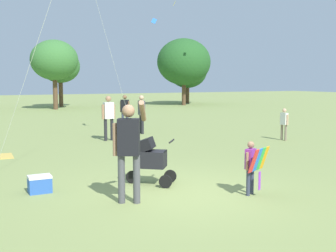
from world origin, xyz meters
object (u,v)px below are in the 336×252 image
(person_kid_running, at_px, (109,114))
(person_back_turned, at_px, (142,111))
(stroller, at_px, (150,157))
(person_sitting_far, at_px, (125,109))
(cooler_box, at_px, (40,184))
(person_adult_flyer, at_px, (129,144))
(person_couple_left, at_px, (284,122))
(child_with_butterfly_kite, at_px, (252,163))

(person_kid_running, xyz_separation_m, person_back_turned, (1.90, 1.33, -0.03))
(stroller, relative_size, person_sitting_far, 0.66)
(person_back_turned, bearing_deg, cooler_box, -125.67)
(person_adult_flyer, xyz_separation_m, stroller, (0.91, 1.10, -0.49))
(person_sitting_far, distance_m, person_kid_running, 3.91)
(person_sitting_far, xyz_separation_m, cooler_box, (-5.57, -9.77, -0.75))
(person_couple_left, relative_size, cooler_box, 2.68)
(child_with_butterfly_kite, relative_size, person_couple_left, 0.89)
(child_with_butterfly_kite, height_order, person_couple_left, person_couple_left)
(person_adult_flyer, xyz_separation_m, cooler_box, (-1.34, 1.48, -0.92))
(person_adult_flyer, height_order, person_couple_left, person_adult_flyer)
(stroller, relative_size, person_kid_running, 0.62)
(person_sitting_far, xyz_separation_m, person_back_turned, (-0.04, -2.06, 0.03))
(child_with_butterfly_kite, xyz_separation_m, person_couple_left, (5.83, 5.53, 0.07))
(person_couple_left, bearing_deg, person_adult_flyer, -148.80)
(person_sitting_far, distance_m, cooler_box, 11.27)
(person_adult_flyer, distance_m, cooler_box, 2.20)
(person_kid_running, relative_size, person_back_turned, 1.03)
(child_with_butterfly_kite, relative_size, stroller, 1.03)
(child_with_butterfly_kite, bearing_deg, person_adult_flyer, 165.84)
(child_with_butterfly_kite, bearing_deg, person_back_turned, 79.30)
(child_with_butterfly_kite, distance_m, cooler_box, 4.25)
(person_kid_running, bearing_deg, person_adult_flyer, -106.21)
(person_adult_flyer, height_order, cooler_box, person_adult_flyer)
(child_with_butterfly_kite, relative_size, cooler_box, 2.38)
(person_adult_flyer, relative_size, person_kid_running, 1.14)
(child_with_butterfly_kite, bearing_deg, person_kid_running, 90.38)
(person_sitting_far, bearing_deg, cooler_box, -119.70)
(person_adult_flyer, distance_m, person_back_turned, 10.09)
(child_with_butterfly_kite, bearing_deg, person_sitting_far, 80.94)
(person_couple_left, bearing_deg, person_kid_running, 153.70)
(cooler_box, bearing_deg, person_back_turned, 54.33)
(person_kid_running, distance_m, cooler_box, 7.38)
(person_couple_left, relative_size, person_kid_running, 0.72)
(person_adult_flyer, relative_size, cooler_box, 4.23)
(person_kid_running, height_order, cooler_box, person_kid_running)
(child_with_butterfly_kite, distance_m, person_kid_running, 8.45)
(person_adult_flyer, distance_m, person_couple_left, 9.55)
(person_back_turned, height_order, cooler_box, person_back_turned)
(person_adult_flyer, height_order, stroller, person_adult_flyer)
(person_couple_left, height_order, person_back_turned, person_back_turned)
(stroller, bearing_deg, cooler_box, 170.48)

